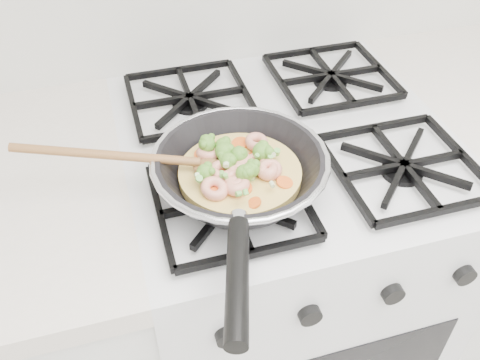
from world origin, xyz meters
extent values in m
cube|color=silver|center=(0.00, 1.70, 0.45)|extent=(0.60, 0.60, 0.90)
cube|color=black|center=(0.00, 1.70, 0.91)|extent=(0.56, 0.56, 0.02)
torus|color=silver|center=(-0.13, 1.58, 0.97)|extent=(0.28, 0.28, 0.01)
cylinder|color=black|center=(-0.19, 1.36, 0.97)|extent=(0.08, 0.18, 0.03)
cylinder|color=#E3C362|center=(-0.13, 1.58, 0.94)|extent=(0.19, 0.19, 0.02)
ellipsoid|color=#8E5E33|center=(-0.17, 1.59, 0.96)|extent=(0.05, 0.04, 0.01)
cylinder|color=#8E5E33|center=(-0.32, 1.63, 0.99)|extent=(0.28, 0.09, 0.05)
torus|color=#E7A388|center=(-0.09, 1.56, 0.96)|extent=(0.06, 0.06, 0.03)
torus|color=#E7A388|center=(-0.18, 1.54, 0.96)|extent=(0.06, 0.06, 0.02)
torus|color=#E7A388|center=(-0.10, 1.58, 0.96)|extent=(0.05, 0.05, 0.02)
torus|color=#E7A388|center=(-0.13, 1.59, 0.96)|extent=(0.06, 0.06, 0.02)
torus|color=#E7A388|center=(-0.14, 1.55, 0.96)|extent=(0.05, 0.05, 0.02)
torus|color=#E7A388|center=(-0.16, 1.57, 0.96)|extent=(0.06, 0.06, 0.02)
torus|color=#E7A388|center=(-0.16, 1.62, 0.96)|extent=(0.05, 0.05, 0.02)
torus|color=#E7A388|center=(-0.08, 1.63, 0.96)|extent=(0.04, 0.04, 0.02)
torus|color=#E7A388|center=(-0.13, 1.58, 0.96)|extent=(0.05, 0.05, 0.02)
torus|color=#E7A388|center=(-0.14, 1.54, 0.96)|extent=(0.06, 0.06, 0.03)
torus|color=#E7A388|center=(-0.15, 1.57, 0.96)|extent=(0.06, 0.06, 0.03)
torus|color=#E7A388|center=(-0.09, 1.56, 0.96)|extent=(0.05, 0.05, 0.02)
ellipsoid|color=#609A32|center=(-0.14, 1.58, 0.97)|extent=(0.04, 0.04, 0.03)
ellipsoid|color=#609A32|center=(-0.17, 1.63, 0.97)|extent=(0.04, 0.04, 0.03)
ellipsoid|color=#609A32|center=(-0.09, 1.59, 0.97)|extent=(0.04, 0.04, 0.03)
ellipsoid|color=#609A32|center=(-0.18, 1.57, 0.97)|extent=(0.03, 0.03, 0.03)
ellipsoid|color=#609A32|center=(-0.12, 1.59, 0.97)|extent=(0.04, 0.04, 0.03)
ellipsoid|color=#609A32|center=(-0.14, 1.61, 0.97)|extent=(0.04, 0.04, 0.03)
ellipsoid|color=#609A32|center=(-0.13, 1.55, 0.97)|extent=(0.04, 0.04, 0.03)
ellipsoid|color=#609A32|center=(-0.14, 1.62, 0.97)|extent=(0.03, 0.03, 0.03)
ellipsoid|color=#609A32|center=(-0.12, 1.55, 0.97)|extent=(0.03, 0.03, 0.03)
cylinder|color=orange|center=(-0.09, 1.60, 0.95)|extent=(0.03, 0.03, 0.00)
cylinder|color=orange|center=(-0.11, 1.64, 0.95)|extent=(0.03, 0.03, 0.00)
cylinder|color=orange|center=(-0.18, 1.63, 0.95)|extent=(0.03, 0.03, 0.01)
cylinder|color=orange|center=(-0.13, 1.53, 0.95)|extent=(0.03, 0.03, 0.00)
cylinder|color=orange|center=(-0.15, 1.64, 0.95)|extent=(0.04, 0.04, 0.01)
cylinder|color=orange|center=(-0.17, 1.61, 0.95)|extent=(0.04, 0.04, 0.01)
cylinder|color=orange|center=(-0.12, 1.58, 0.95)|extent=(0.03, 0.03, 0.01)
cylinder|color=orange|center=(-0.14, 1.58, 0.95)|extent=(0.03, 0.03, 0.01)
cylinder|color=orange|center=(-0.13, 1.50, 0.95)|extent=(0.03, 0.03, 0.01)
cylinder|color=orange|center=(-0.16, 1.62, 0.95)|extent=(0.02, 0.02, 0.01)
cylinder|color=orange|center=(-0.08, 1.59, 0.95)|extent=(0.03, 0.03, 0.01)
cylinder|color=orange|center=(-0.07, 1.53, 0.95)|extent=(0.03, 0.03, 0.01)
cylinder|color=orange|center=(-0.15, 1.53, 0.95)|extent=(0.03, 0.03, 0.01)
cylinder|color=orange|center=(-0.18, 1.62, 0.95)|extent=(0.03, 0.03, 0.01)
cylinder|color=orange|center=(-0.15, 1.59, 0.95)|extent=(0.03, 0.03, 0.01)
cylinder|color=orange|center=(-0.18, 1.54, 0.95)|extent=(0.03, 0.03, 0.01)
cylinder|color=#6AB849|center=(-0.09, 1.61, 0.97)|extent=(0.01, 0.01, 0.01)
cylinder|color=beige|center=(-0.09, 1.52, 0.97)|extent=(0.01, 0.01, 0.01)
cylinder|color=#6AB849|center=(-0.15, 1.51, 0.97)|extent=(0.01, 0.01, 0.01)
cylinder|color=#6AB849|center=(-0.10, 1.56, 0.97)|extent=(0.01, 0.01, 0.01)
cylinder|color=#6AB849|center=(-0.20, 1.56, 0.97)|extent=(0.01, 0.01, 0.01)
cylinder|color=#6AB849|center=(-0.16, 1.56, 0.97)|extent=(0.01, 0.01, 0.01)
cylinder|color=#6AB849|center=(-0.16, 1.55, 0.97)|extent=(0.01, 0.01, 0.01)
cylinder|color=#6AB849|center=(-0.20, 1.56, 0.97)|extent=(0.01, 0.01, 0.01)
cylinder|color=#6AB849|center=(-0.14, 1.58, 0.97)|extent=(0.01, 0.01, 0.01)
cylinder|color=beige|center=(-0.15, 1.57, 0.98)|extent=(0.01, 0.01, 0.01)
cylinder|color=beige|center=(-0.08, 1.57, 0.98)|extent=(0.01, 0.01, 0.01)
cylinder|color=#6AB849|center=(-0.20, 1.55, 0.97)|extent=(0.01, 0.01, 0.01)
cylinder|color=beige|center=(-0.20, 1.56, 0.98)|extent=(0.01, 0.01, 0.01)
cylinder|color=#6AB849|center=(-0.06, 1.59, 0.97)|extent=(0.01, 0.01, 0.01)
cylinder|color=#6AB849|center=(-0.08, 1.57, 0.97)|extent=(0.01, 0.01, 0.01)
cylinder|color=#6AB849|center=(-0.14, 1.50, 0.98)|extent=(0.01, 0.01, 0.01)
cylinder|color=#6AB849|center=(-0.10, 1.58, 0.98)|extent=(0.01, 0.01, 0.01)
camera|label=1|loc=(-0.30, 0.99, 1.49)|focal=39.32mm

